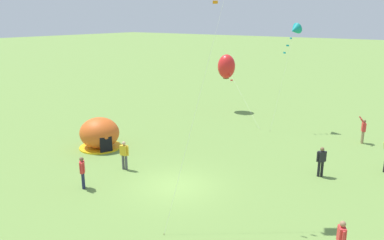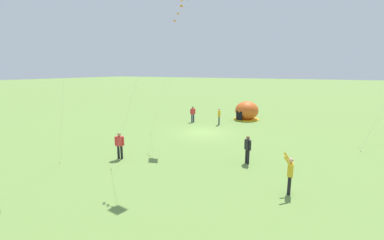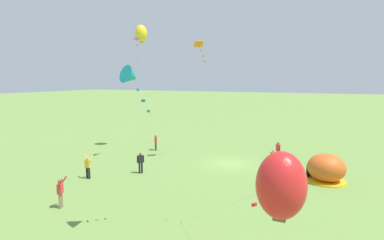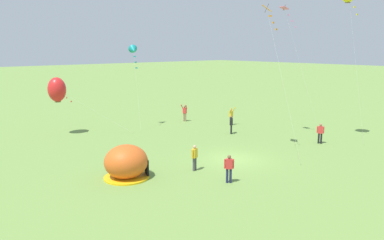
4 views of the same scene
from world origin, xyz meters
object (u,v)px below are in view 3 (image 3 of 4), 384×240
kite_teal (131,77)px  kite_yellow (141,34)px  kite_red (281,186)px  person_center_field (61,192)px  person_watching_sky (156,141)px  kite_pink (137,46)px  person_far_back (141,162)px  kite_orange (200,49)px  person_with_toddler (273,157)px  person_near_tent (278,150)px  person_flying_kite (88,166)px  popup_tent (326,168)px

kite_teal → kite_yellow: size_ratio=0.62×
kite_red → kite_yellow: kite_yellow is taller
person_center_field → person_watching_sky: bearing=-80.8°
kite_teal → kite_red: bearing=164.8°
person_watching_sky → kite_pink: bearing=96.1°
person_far_back → person_watching_sky: bearing=-67.9°
kite_yellow → kite_orange: size_ratio=1.20×
person_center_field → kite_pink: 14.97m
person_with_toddler → person_near_tent: size_ratio=1.00×
person_far_back → kite_orange: kite_orange is taller
person_with_toddler → kite_teal: size_ratio=0.21×
person_watching_sky → person_far_back: bearing=112.1°
kite_pink → kite_yellow: size_ratio=0.87×
person_flying_kite → kite_red: bearing=154.0°
person_watching_sky → kite_pink: kite_pink is taller
kite_red → kite_orange: (9.52, -16.09, 6.11)m
person_center_field → kite_pink: kite_pink is taller
person_with_toddler → person_near_tent: 3.03m
person_watching_sky → kite_yellow: (1.91, -0.54, 11.41)m
kite_red → kite_orange: bearing=-59.4°
person_near_tent → kite_orange: (6.84, 2.80, 9.34)m
popup_tent → kite_yellow: 22.16m
kite_red → kite_orange: size_ratio=0.57×
person_near_tent → kite_yellow: (14.45, 0.83, 11.41)m
popup_tent → kite_yellow: size_ratio=0.21×
person_with_toddler → kite_yellow: 18.59m
person_near_tent → kite_yellow: kite_yellow is taller
popup_tent → kite_yellow: kite_yellow is taller
person_flying_kite → kite_teal: kite_teal is taller
person_watching_sky → kite_teal: bearing=117.7°
kite_yellow → person_watching_sky: bearing=164.2°
person_watching_sky → person_center_field: 15.03m
person_near_tent → kite_pink: 16.30m
person_watching_sky → person_flying_kite: person_flying_kite is taller
popup_tent → person_far_back: bearing=16.3°
kite_yellow → person_far_back: bearing=121.8°
person_far_back → person_with_toddler: bearing=-149.3°
person_with_toddler → kite_orange: 11.61m
popup_tent → person_watching_sky: (16.70, -3.36, -0.03)m
person_flying_kite → person_with_toddler: bearing=-146.0°
kite_orange → kite_red: bearing=120.6°
person_with_toddler → person_center_field: person_center_field is taller
person_watching_sky → kite_orange: size_ratio=0.16×
popup_tent → kite_teal: kite_teal is taller
person_with_toddler → person_watching_sky: bearing=-7.5°
kite_orange → person_flying_kite: bearing=57.0°
person_with_toddler → kite_orange: bearing=-1.9°
kite_red → popup_tent: bearing=-96.0°
person_flying_kite → kite_yellow: bearing=-79.5°
person_center_field → kite_yellow: bearing=-74.4°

